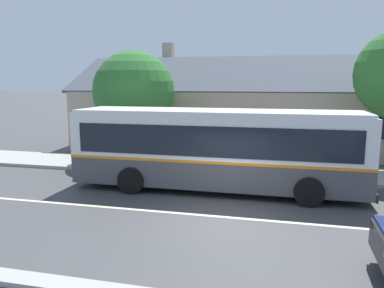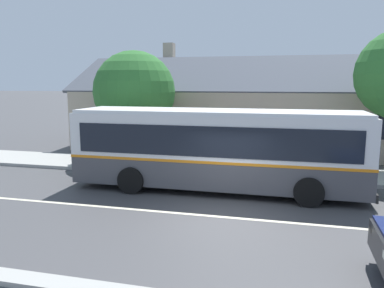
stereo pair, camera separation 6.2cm
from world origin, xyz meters
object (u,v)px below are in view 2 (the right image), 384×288
street_tree_secondary (134,92)px  transit_bus (217,147)px  bench_by_building (92,155)px  bench_down_street (177,158)px

street_tree_secondary → transit_bus: bearing=-41.0°
transit_bus → street_tree_secondary: bearing=139.0°
bench_by_building → transit_bus: bearing=-21.3°
transit_bus → street_tree_secondary: 7.07m
bench_down_street → street_tree_secondary: (-2.78, 1.71, 3.03)m
bench_by_building → bench_down_street: size_ratio=1.07×
transit_bus → bench_down_street: 3.78m
bench_by_building → bench_down_street: 4.33m
bench_by_building → street_tree_secondary: street_tree_secondary is taller
street_tree_secondary → bench_by_building: bearing=-129.9°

